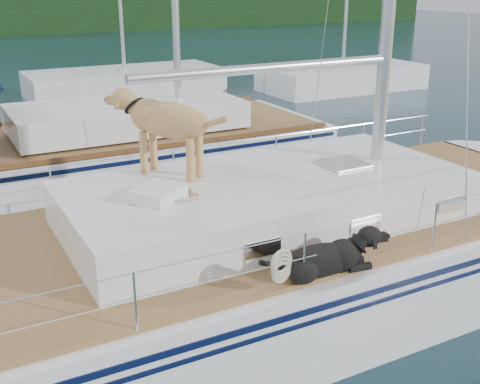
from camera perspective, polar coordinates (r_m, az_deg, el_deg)
ground at (r=8.18m, az=-2.48°, el=-11.61°), size 120.00×120.00×0.00m
main_sailboat at (r=7.88m, az=-1.98°, el=-7.19°), size 12.00×3.83×14.01m
neighbor_sailboat at (r=13.14m, az=-14.96°, el=3.02°), size 11.00×3.50×13.30m
bg_boat_center at (r=23.69m, az=-10.83°, el=10.14°), size 7.20×3.00×11.65m
bg_boat_east at (r=24.74m, az=9.67°, el=10.62°), size 6.40×3.00×11.65m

